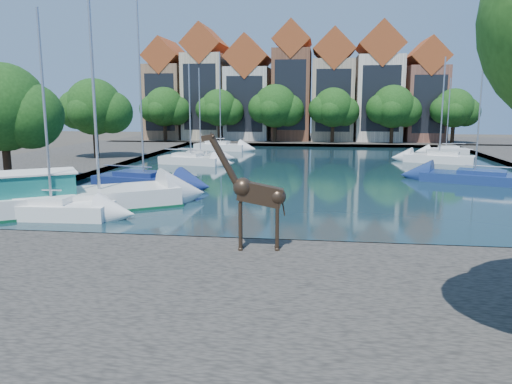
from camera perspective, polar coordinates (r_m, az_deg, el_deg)
The scene contains 30 objects.
ground at distance 20.66m, azimuth 5.63°, elevation -6.80°, with size 160.00×160.00×0.00m, color #38332B.
water_basin at distance 44.16m, azimuth 6.71°, elevation 2.36°, with size 38.00×50.00×0.08m, color black.
near_quay at distance 14.01m, azimuth 4.63°, elevation -14.19°, with size 50.00×14.00×0.50m, color #49453F.
far_quay at distance 75.97m, azimuth 7.10°, elevation 5.79°, with size 60.00×16.00×0.50m, color #49453F.
left_quay at distance 51.01m, azimuth -22.67°, elevation 2.93°, with size 14.00×52.00×0.50m, color #49453F.
townhouse_west_end at distance 79.33m, azimuth -9.96°, elevation 11.05°, with size 5.44×9.18×14.93m.
townhouse_west_mid at distance 77.78m, azimuth -5.67°, elevation 11.81°, with size 5.94×9.18×16.79m.
townhouse_west_inner at distance 76.55m, azimuth -0.82°, elevation 11.22°, with size 6.43×9.18×15.15m.
townhouse_center at distance 75.91m, azimuth 4.15°, elevation 11.97°, with size 5.44×9.18×16.93m.
townhouse_east_inner at distance 75.77m, azimuth 8.77°, elevation 11.41°, with size 5.94×9.18×15.79m.
townhouse_east_mid at distance 76.18m, azimuth 13.77°, elevation 11.51°, with size 6.43×9.18×16.65m.
townhouse_east_end at distance 77.10m, azimuth 18.62°, elevation 10.51°, with size 5.44×9.18×14.43m.
far_tree_far_west at distance 73.75m, azimuth -10.37°, elevation 9.41°, with size 7.28×5.60×7.68m.
far_tree_west at distance 71.73m, azimuth -4.19°, elevation 9.45°, with size 6.76×5.20×7.36m.
far_tree_mid_west at distance 70.54m, azimuth 2.29°, elevation 9.63°, with size 7.80×6.00×8.00m.
far_tree_mid_east at distance 70.26m, azimuth 8.88°, elevation 9.38°, with size 7.02×5.40×7.52m.
far_tree_east at distance 70.89m, azimuth 15.45°, elevation 9.23°, with size 7.54×5.80×7.84m.
far_tree_far_east at distance 72.40m, azimuth 21.79°, elevation 8.76°, with size 6.76×5.20×7.36m.
side_tree_left_near at distance 38.32m, azimuth -26.86°, elevation 8.33°, with size 7.80×6.00×8.20m.
side_tree_left_far at distance 52.77m, azimuth -17.92°, elevation 9.04°, with size 7.28×5.60×7.88m.
giraffe_statue at distance 18.70m, azimuth -0.28°, elevation -0.17°, with size 3.08×0.68×4.39m.
motorsailer at distance 29.45m, azimuth -20.78°, elevation -0.36°, with size 11.35×9.05×11.52m.
sailboat_left_a at distance 28.01m, azimuth -22.32°, elevation -1.53°, with size 6.23×2.42×10.50m.
sailboat_left_b at distance 36.56m, azimuth -12.70°, elevation 1.55°, with size 7.62×4.07×12.78m.
sailboat_left_c at distance 48.91m, azimuth -7.45°, elevation 3.84°, with size 6.40×3.36×9.51m.
sailboat_left_d at distance 52.68m, azimuth -6.35°, elevation 4.24°, with size 5.11×2.01×9.39m.
sailboat_left_e at distance 62.89m, azimuth -4.06°, elevation 5.36°, with size 6.77×3.45×11.99m.
sailboat_right_b at distance 40.80m, azimuth 23.71°, elevation 1.71°, with size 8.03×5.18×10.53m.
sailboat_right_c at distance 52.95m, azimuth 20.20°, elevation 3.81°, with size 6.95×4.46×10.26m.
sailboat_right_d at distance 62.58m, azimuth 20.88°, elevation 4.57°, with size 5.05×2.15×8.73m.
Camera 1 is at (0.58, -19.75, 6.04)m, focal length 35.00 mm.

